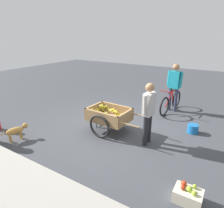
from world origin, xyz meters
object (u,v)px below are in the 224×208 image
at_px(dog, 16,130).
at_px(apple_crate, 188,195).
at_px(vendor_person, 149,109).
at_px(plastic_bucket, 193,129).
at_px(bicycle, 171,102).
at_px(fruit_cart, 109,117).
at_px(cyclist_person, 174,83).

distance_m(dog, apple_crate, 4.20).
distance_m(vendor_person, plastic_bucket, 1.68).
bearing_deg(bicycle, apple_crate, 110.21).
xyz_separation_m(bicycle, plastic_bucket, (-1.00, 1.26, -0.23)).
xyz_separation_m(plastic_bucket, apple_crate, (-0.42, 2.59, 0.00)).
height_order(dog, apple_crate, dog).
distance_m(fruit_cart, cyclist_person, 2.81).
xyz_separation_m(vendor_person, bicycle, (0.13, -2.45, -0.57)).
distance_m(bicycle, plastic_bucket, 1.62).
bearing_deg(dog, bicycle, -124.34).
bearing_deg(bicycle, plastic_bucket, 128.57).
bearing_deg(dog, vendor_person, -151.05).
relative_size(vendor_person, apple_crate, 3.51).
bearing_deg(cyclist_person, fruit_cart, 67.62).
bearing_deg(bicycle, cyclist_person, -97.44).
bearing_deg(fruit_cart, cyclist_person, -112.38).
height_order(vendor_person, bicycle, vendor_person).
bearing_deg(fruit_cart, plastic_bucket, -150.69).
distance_m(fruit_cart, bicycle, 2.61).
height_order(bicycle, dog, bicycle).
xyz_separation_m(fruit_cart, cyclist_person, (-1.05, -2.55, 0.56)).
bearing_deg(bicycle, dog, 55.66).
xyz_separation_m(vendor_person, dog, (2.90, 1.60, -0.65)).
relative_size(fruit_cart, dog, 2.56).
bearing_deg(fruit_cart, dog, 43.64).
bearing_deg(plastic_bucket, bicycle, -51.43).
bearing_deg(vendor_person, dog, 28.95).
relative_size(vendor_person, plastic_bucket, 5.38).
xyz_separation_m(vendor_person, plastic_bucket, (-0.87, -1.20, -0.80)).
xyz_separation_m(fruit_cart, plastic_bucket, (-2.03, -1.14, -0.32)).
bearing_deg(fruit_cart, vendor_person, 177.13).
bearing_deg(dog, apple_crate, -177.15).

